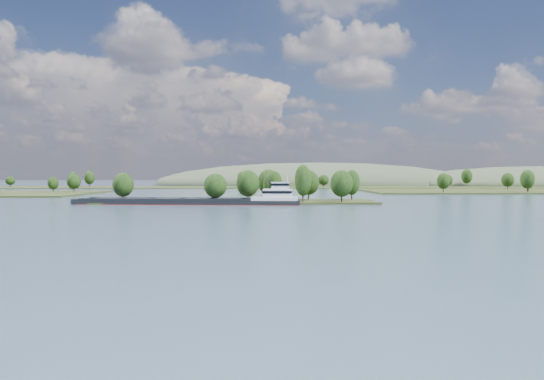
{
  "coord_description": "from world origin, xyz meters",
  "views": [
    {
      "loc": [
        10.63,
        -13.97,
        10.17
      ],
      "look_at": [
        12.21,
        130.0,
        6.0
      ],
      "focal_mm": 35.0,
      "sensor_mm": 36.0,
      "label": 1
    }
  ],
  "objects": [
    {
      "name": "ground",
      "position": [
        0.0,
        120.0,
        0.0
      ],
      "size": [
        1800.0,
        1800.0,
        0.0
      ],
      "primitive_type": "plane",
      "color": "#395264",
      "rests_on": "ground"
    },
    {
      "name": "tree_island",
      "position": [
        6.94,
        179.03,
        4.08
      ],
      "size": [
        100.0,
        31.08,
        14.29
      ],
      "color": "#273115",
      "rests_on": "ground"
    },
    {
      "name": "back_shoreline",
      "position": [
        9.01,
        399.81,
        0.66
      ],
      "size": [
        900.0,
        60.0,
        15.61
      ],
      "color": "#273115",
      "rests_on": "ground"
    },
    {
      "name": "hill_east",
      "position": [
        260.0,
        470.0,
        0.0
      ],
      "size": [
        260.0,
        140.0,
        36.0
      ],
      "primitive_type": "ellipsoid",
      "color": "#38452F",
      "rests_on": "ground"
    },
    {
      "name": "hill_west",
      "position": [
        60.0,
        500.0,
        0.0
      ],
      "size": [
        320.0,
        160.0,
        44.0
      ],
      "primitive_type": "ellipsoid",
      "color": "#38452F",
      "rests_on": "ground"
    },
    {
      "name": "cargo_barge",
      "position": [
        -11.04,
        166.7,
        1.33
      ],
      "size": [
        78.5,
        16.6,
        10.54
      ],
      "color": "black",
      "rests_on": "ground"
    }
  ]
}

